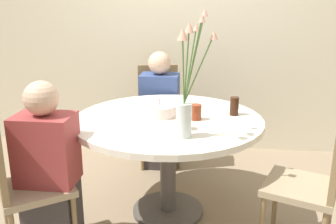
% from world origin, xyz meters
% --- Properties ---
extents(ground_plane, '(16.00, 16.00, 0.00)m').
position_xyz_m(ground_plane, '(0.00, 0.00, 0.00)').
color(ground_plane, '#89755B').
extents(wall_back, '(8.00, 0.05, 2.60)m').
position_xyz_m(wall_back, '(0.00, 1.36, 1.30)').
color(wall_back, beige).
rests_on(wall_back, ground_plane).
extents(dining_table, '(1.29, 1.29, 0.73)m').
position_xyz_m(dining_table, '(0.00, 0.00, 0.61)').
color(dining_table, silver).
rests_on(dining_table, ground_plane).
extents(chair_near_front, '(0.47, 0.47, 0.92)m').
position_xyz_m(chair_near_front, '(-0.20, 0.96, 0.52)').
color(chair_near_front, '#9E896B').
rests_on(chair_near_front, ground_plane).
extents(chair_far_back, '(0.56, 0.56, 0.92)m').
position_xyz_m(chair_far_back, '(-0.79, -0.58, 0.52)').
color(chair_far_back, '#9E896B').
rests_on(chair_far_back, ground_plane).
extents(chair_right_flank, '(0.52, 0.52, 0.92)m').
position_xyz_m(chair_right_flank, '(0.91, -0.37, 0.52)').
color(chair_right_flank, '#9E896B').
rests_on(chair_right_flank, ground_plane).
extents(birthday_cake, '(0.23, 0.23, 0.12)m').
position_xyz_m(birthday_cake, '(-0.06, 0.04, 0.77)').
color(birthday_cake, white).
rests_on(birthday_cake, dining_table).
extents(flower_vase, '(0.22, 0.22, 0.73)m').
position_xyz_m(flower_vase, '(0.15, -0.37, 1.00)').
color(flower_vase, silver).
rests_on(flower_vase, dining_table).
extents(side_plate, '(0.17, 0.17, 0.01)m').
position_xyz_m(side_plate, '(0.12, 0.25, 0.74)').
color(side_plate, silver).
rests_on(side_plate, dining_table).
extents(drink_glass_0, '(0.08, 0.08, 0.10)m').
position_xyz_m(drink_glass_0, '(0.19, -0.02, 0.79)').
color(drink_glass_0, maroon).
rests_on(drink_glass_0, dining_table).
extents(drink_glass_1, '(0.07, 0.07, 0.10)m').
position_xyz_m(drink_glass_1, '(0.12, -0.23, 0.78)').
color(drink_glass_1, '#33190C').
rests_on(drink_glass_1, dining_table).
extents(drink_glass_2, '(0.06, 0.06, 0.13)m').
position_xyz_m(drink_glass_2, '(0.45, 0.11, 0.80)').
color(drink_glass_2, '#33190C').
rests_on(drink_glass_2, dining_table).
extents(person_guest, '(0.34, 0.24, 1.08)m').
position_xyz_m(person_guest, '(-0.17, 0.80, 0.50)').
color(person_guest, '#383333').
rests_on(person_guest, ground_plane).
extents(person_woman, '(0.34, 0.24, 1.08)m').
position_xyz_m(person_woman, '(-0.66, -0.48, 0.50)').
color(person_woman, '#383333').
rests_on(person_woman, ground_plane).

